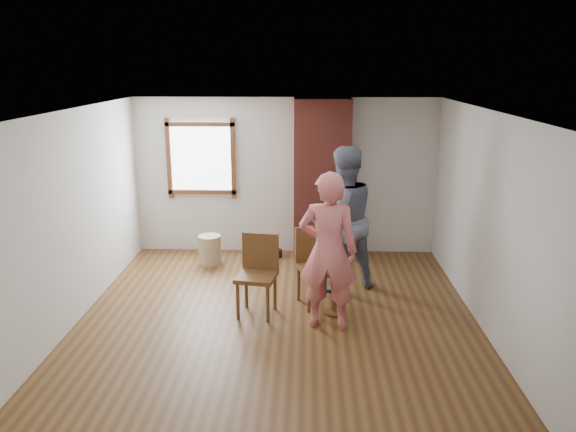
{
  "coord_description": "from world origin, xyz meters",
  "views": [
    {
      "loc": [
        0.35,
        -6.43,
        3.13
      ],
      "look_at": [
        0.11,
        0.8,
        1.15
      ],
      "focal_mm": 35.0,
      "sensor_mm": 36.0,
      "label": 1
    }
  ],
  "objects_px": {
    "dining_chair_right": "(315,261)",
    "man": "(342,219)",
    "stoneware_crock": "(210,250)",
    "side_table": "(334,284)",
    "dining_chair_left": "(258,270)",
    "person_pink": "(328,251)"
  },
  "relations": [
    {
      "from": "dining_chair_left",
      "to": "person_pink",
      "type": "bearing_deg",
      "value": -13.73
    },
    {
      "from": "dining_chair_left",
      "to": "dining_chair_right",
      "type": "xyz_separation_m",
      "value": [
        0.74,
        0.33,
        0.0
      ]
    },
    {
      "from": "side_table",
      "to": "man",
      "type": "relative_size",
      "value": 0.29
    },
    {
      "from": "stoneware_crock",
      "to": "dining_chair_right",
      "type": "distance_m",
      "value": 2.24
    },
    {
      "from": "stoneware_crock",
      "to": "man",
      "type": "height_order",
      "value": "man"
    },
    {
      "from": "dining_chair_right",
      "to": "side_table",
      "type": "distance_m",
      "value": 0.46
    },
    {
      "from": "dining_chair_left",
      "to": "man",
      "type": "relative_size",
      "value": 0.5
    },
    {
      "from": "side_table",
      "to": "person_pink",
      "type": "distance_m",
      "value": 0.68
    },
    {
      "from": "side_table",
      "to": "man",
      "type": "distance_m",
      "value": 1.05
    },
    {
      "from": "dining_chair_left",
      "to": "person_pink",
      "type": "distance_m",
      "value": 1.03
    },
    {
      "from": "dining_chair_right",
      "to": "dining_chair_left",
      "type": "bearing_deg",
      "value": -177.0
    },
    {
      "from": "stoneware_crock",
      "to": "side_table",
      "type": "distance_m",
      "value": 2.63
    },
    {
      "from": "dining_chair_right",
      "to": "man",
      "type": "xyz_separation_m",
      "value": [
        0.37,
        0.49,
        0.45
      ]
    },
    {
      "from": "person_pink",
      "to": "side_table",
      "type": "bearing_deg",
      "value": -98.32
    },
    {
      "from": "dining_chair_left",
      "to": "man",
      "type": "bearing_deg",
      "value": 46.24
    },
    {
      "from": "dining_chair_left",
      "to": "person_pink",
      "type": "xyz_separation_m",
      "value": [
        0.87,
        -0.38,
        0.39
      ]
    },
    {
      "from": "man",
      "to": "person_pink",
      "type": "bearing_deg",
      "value": 50.42
    },
    {
      "from": "dining_chair_left",
      "to": "dining_chair_right",
      "type": "height_order",
      "value": "dining_chair_right"
    },
    {
      "from": "stoneware_crock",
      "to": "man",
      "type": "distance_m",
      "value": 2.4
    },
    {
      "from": "stoneware_crock",
      "to": "person_pink",
      "type": "bearing_deg",
      "value": -50.16
    },
    {
      "from": "dining_chair_left",
      "to": "person_pink",
      "type": "height_order",
      "value": "person_pink"
    },
    {
      "from": "dining_chair_right",
      "to": "person_pink",
      "type": "xyz_separation_m",
      "value": [
        0.14,
        -0.71,
        0.39
      ]
    }
  ]
}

